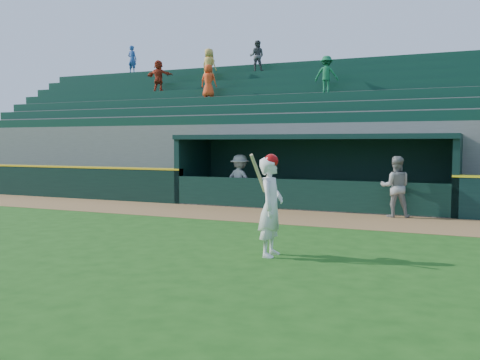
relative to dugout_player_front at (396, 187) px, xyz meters
The scene contains 9 objects.
ground 6.86m from the dugout_player_front, 116.00° to the right, with size 120.00×120.00×0.00m, color #1B4A12.
warning_track 3.34m from the dugout_player_front, 157.81° to the right, with size 40.00×3.00×0.01m, color brown.
field_wall_left 15.24m from the dugout_player_front, behind, with size 15.50×0.30×1.20m, color black.
wall_stripe_left 15.24m from the dugout_player_front, behind, with size 15.50×0.32×0.06m, color yellow.
dugout_player_front is the anchor object (origin of this frame).
dugout_player_inside 5.42m from the dugout_player_front, behind, with size 1.15×0.66×1.77m, color #ACADA7.
dugout 3.56m from the dugout_player_front, 147.68° to the left, with size 9.40×2.80×2.46m.
stands 7.27m from the dugout_player_front, 114.91° to the left, with size 34.50×6.25×7.50m.
batter_at_plate 6.69m from the dugout_player_front, 102.41° to the right, with size 0.52×0.84×1.99m.
Camera 1 is at (5.14, -9.98, 2.19)m, focal length 40.00 mm.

